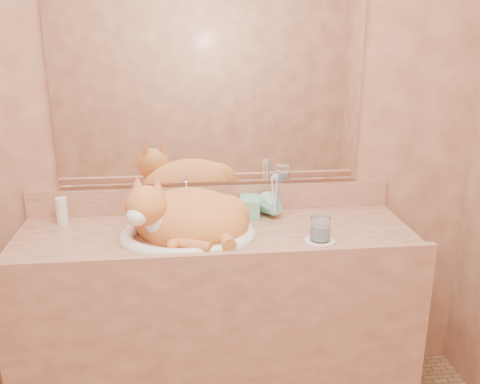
{
  "coord_description": "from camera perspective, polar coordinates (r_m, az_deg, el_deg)",
  "views": [
    {
      "loc": [
        -0.12,
        -1.27,
        1.66
      ],
      "look_at": [
        0.1,
        0.7,
        1.03
      ],
      "focal_mm": 40.0,
      "sensor_mm": 36.0,
      "label": 1
    }
  ],
  "objects": [
    {
      "name": "wall_back",
      "position": [
        2.31,
        -3.21,
        7.41
      ],
      "size": [
        2.4,
        0.02,
        2.5
      ],
      "primitive_type": "cube",
      "color": "#935B43",
      "rests_on": "ground"
    },
    {
      "name": "lotion_bottle",
      "position": [
        2.35,
        -18.47,
        -1.94
      ],
      "size": [
        0.05,
        0.05,
        0.11
      ],
      "primitive_type": "cylinder",
      "color": "silver",
      "rests_on": "vanity_counter"
    },
    {
      "name": "sink_basin",
      "position": [
        2.1,
        -5.62,
        -2.65
      ],
      "size": [
        0.58,
        0.5,
        0.17
      ],
      "primitive_type": null,
      "rotation": [
        0.0,
        0.0,
        0.12
      ],
      "color": "white",
      "rests_on": "vanity_counter"
    },
    {
      "name": "faucet",
      "position": [
        2.3,
        -5.7,
        -1.03
      ],
      "size": [
        0.07,
        0.11,
        0.15
      ],
      "primitive_type": null,
      "rotation": [
        0.0,
        0.0,
        -0.28
      ],
      "color": "silver",
      "rests_on": "vanity_counter"
    },
    {
      "name": "toothbrushes",
      "position": [
        2.26,
        3.89,
        -0.09
      ],
      "size": [
        0.03,
        0.03,
        0.21
      ],
      "primitive_type": null,
      "color": "silver",
      "rests_on": "toothbrush_cup"
    },
    {
      "name": "cat",
      "position": [
        2.12,
        -5.88,
        -2.47
      ],
      "size": [
        0.58,
        0.53,
        0.26
      ],
      "primitive_type": null,
      "rotation": [
        0.0,
        0.0,
        -0.36
      ],
      "color": "#C4672D",
      "rests_on": "sink_basin"
    },
    {
      "name": "mirror",
      "position": [
        2.28,
        -3.25,
        10.83
      ],
      "size": [
        1.3,
        0.02,
        0.8
      ],
      "primitive_type": "cube",
      "color": "white",
      "rests_on": "wall_back"
    },
    {
      "name": "vanity_counter",
      "position": [
        2.35,
        -2.46,
        -14.06
      ],
      "size": [
        1.6,
        0.55,
        0.85
      ],
      "primitive_type": null,
      "color": "brown",
      "rests_on": "floor"
    },
    {
      "name": "saucer",
      "position": [
        2.09,
        8.51,
        -5.2
      ],
      "size": [
        0.12,
        0.12,
        0.01
      ],
      "primitive_type": "cylinder",
      "color": "white",
      "rests_on": "vanity_counter"
    },
    {
      "name": "soap_dispenser",
      "position": [
        2.25,
        1.07,
        -0.88
      ],
      "size": [
        0.09,
        0.1,
        0.19
      ],
      "primitive_type": "imported",
      "rotation": [
        0.0,
        0.0,
        -0.11
      ],
      "color": "#79C1A5",
      "rests_on": "vanity_counter"
    },
    {
      "name": "water_glass",
      "position": [
        2.07,
        8.57,
        -3.9
      ],
      "size": [
        0.08,
        0.08,
        0.09
      ],
      "primitive_type": "cylinder",
      "color": "white",
      "rests_on": "saucer"
    },
    {
      "name": "toothbrush_cup",
      "position": [
        2.28,
        3.85,
        -1.89
      ],
      "size": [
        0.13,
        0.13,
        0.1
      ],
      "primitive_type": "imported",
      "rotation": [
        0.0,
        0.0,
        0.29
      ],
      "color": "#79C1A5",
      "rests_on": "vanity_counter"
    }
  ]
}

